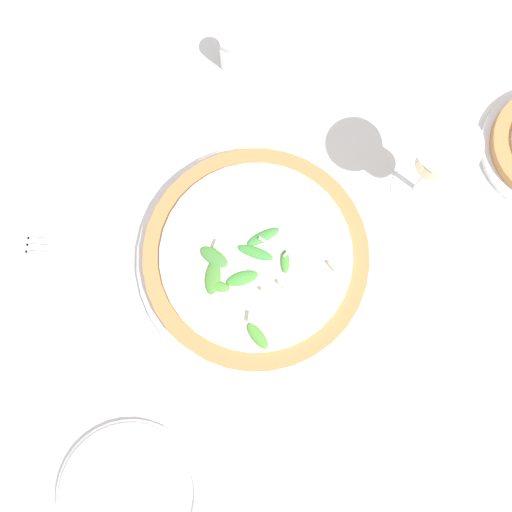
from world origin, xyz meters
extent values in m
plane|color=silver|center=(0.00, 0.00, 0.00)|extent=(6.00, 6.00, 0.00)
cylinder|color=white|center=(0.02, -0.03, 0.01)|extent=(0.31, 0.31, 0.01)
cylinder|color=#AD7542|center=(0.02, -0.03, 0.02)|extent=(0.29, 0.29, 0.02)
cylinder|color=silver|center=(0.02, -0.03, 0.03)|extent=(0.24, 0.24, 0.01)
ellipsoid|color=#44802E|center=(-0.04, -0.04, 0.04)|extent=(0.03, 0.05, 0.01)
ellipsoid|color=#49892E|center=(-0.01, -0.12, 0.04)|extent=(0.03, 0.04, 0.01)
ellipsoid|color=#3A8636|center=(0.02, -0.02, 0.04)|extent=(0.05, 0.04, 0.01)
ellipsoid|color=#3F8730|center=(0.05, -0.05, 0.04)|extent=(0.02, 0.03, 0.01)
ellipsoid|color=#407A33|center=(-0.03, -0.01, 0.04)|extent=(0.04, 0.04, 0.01)
ellipsoid|color=#3F8D31|center=(-0.01, -0.05, 0.04)|extent=(0.04, 0.02, 0.01)
ellipsoid|color=#3B8636|center=(0.03, -0.01, 0.04)|extent=(0.05, 0.02, 0.01)
ellipsoid|color=#48882E|center=(-0.04, -0.05, 0.04)|extent=(0.03, 0.02, 0.01)
cube|color=beige|center=(0.05, -0.04, 0.04)|extent=(0.01, 0.01, 0.00)
cube|color=beige|center=(-0.01, -0.10, 0.04)|extent=(0.01, 0.01, 0.01)
cube|color=beige|center=(0.04, -0.07, 0.04)|extent=(0.01, 0.01, 0.01)
cube|color=beige|center=(-0.03, 0.00, 0.04)|extent=(0.01, 0.01, 0.01)
cube|color=beige|center=(0.10, -0.07, 0.04)|extent=(0.01, 0.01, 0.01)
cube|color=beige|center=(0.03, -0.01, 0.04)|extent=(0.01, 0.01, 0.01)
cube|color=beige|center=(0.01, -0.08, 0.04)|extent=(0.01, 0.01, 0.01)
cylinder|color=white|center=(0.25, 0.00, 0.00)|extent=(0.06, 0.06, 0.00)
cylinder|color=white|center=(0.25, 0.00, 0.05)|extent=(0.01, 0.01, 0.09)
cone|color=white|center=(0.25, 0.00, 0.13)|extent=(0.08, 0.08, 0.08)
cylinder|color=beige|center=(0.25, 0.00, 0.11)|extent=(0.04, 0.04, 0.03)
cube|color=silver|center=(-0.26, 0.09, 0.01)|extent=(0.03, 0.03, 0.00)
cube|color=silver|center=(-0.24, 0.07, 0.01)|extent=(0.03, 0.02, 0.00)
cube|color=silver|center=(-0.24, 0.08, 0.01)|extent=(0.03, 0.02, 0.00)
cube|color=silver|center=(-0.24, 0.08, 0.01)|extent=(0.03, 0.02, 0.00)
cylinder|color=white|center=(-0.22, -0.25, 0.01)|extent=(0.18, 0.18, 0.01)
torus|color=white|center=(-0.22, -0.25, 0.01)|extent=(0.17, 0.17, 0.01)
cylinder|color=silver|center=(0.07, 0.25, 0.03)|extent=(0.03, 0.03, 0.06)
cylinder|color=#B7B7BF|center=(0.07, 0.25, 0.06)|extent=(0.03, 0.03, 0.01)
camera|label=1|loc=(-0.04, -0.20, 0.90)|focal=50.00mm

